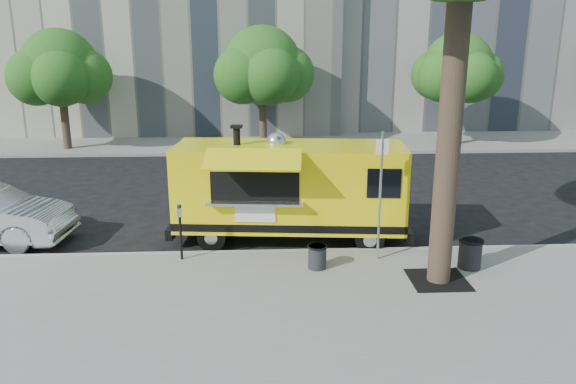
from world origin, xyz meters
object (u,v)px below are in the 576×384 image
far_tree_c (458,68)px  food_truck (288,188)px  far_tree_b (262,66)px  sign_post (380,188)px  far_tree_a (59,68)px  parking_meter (180,225)px  trash_bin_right (470,253)px  trash_bin_left (317,256)px

far_tree_c → food_truck: 15.03m
far_tree_b → far_tree_c: (9.00, -0.30, -0.12)m
food_truck → sign_post: bearing=-35.7°
far_tree_a → parking_meter: far_tree_a is taller
far_tree_a → sign_post: far_tree_a is taller
sign_post → far_tree_a: bearing=129.8°
far_tree_a → sign_post: (11.55, -13.85, -1.93)m
sign_post → trash_bin_right: 2.45m
far_tree_a → trash_bin_left: size_ratio=10.05×
trash_bin_left → trash_bin_right: trash_bin_right is taller
parking_meter → trash_bin_right: (6.50, -0.81, -0.48)m
far_tree_a → far_tree_b: size_ratio=0.97×
far_tree_b → sign_post: 14.61m
far_tree_b → trash_bin_right: (4.50, -14.86, -3.33)m
parking_meter → far_tree_c: bearing=51.3°
far_tree_b → far_tree_c: 9.01m
parking_meter → trash_bin_right: size_ratio=2.02×
parking_meter → food_truck: bearing=30.7°
far_tree_c → far_tree_b: bearing=178.1°
sign_post → food_truck: (-1.99, 1.72, -0.44)m
far_tree_c → trash_bin_right: far_tree_c is taller
far_tree_c → far_tree_a: bearing=-179.7°
far_tree_a → food_truck: bearing=-51.7°
far_tree_c → sign_post: far_tree_c is taller
parking_meter → trash_bin_left: parking_meter is taller
far_tree_a → far_tree_b: 9.01m
sign_post → parking_meter: 4.64m
food_truck → trash_bin_left: (0.53, -2.19, -0.97)m
far_tree_b → trash_bin_left: (1.09, -14.72, -3.40)m
parking_meter → trash_bin_right: parking_meter is taller
trash_bin_left → far_tree_c: bearing=61.3°
sign_post → trash_bin_right: sign_post is taller
far_tree_a → trash_bin_right: size_ratio=8.12×
far_tree_a → food_truck: (9.56, -12.13, -2.37)m
far_tree_b → food_truck: far_tree_b is taller
food_truck → trash_bin_right: 4.67m
far_tree_c → food_truck: far_tree_c is taller
sign_post → trash_bin_left: sign_post is taller
trash_bin_left → sign_post: bearing=17.8°
far_tree_c → sign_post: 15.48m
sign_post → parking_meter: size_ratio=2.25×
far_tree_a → far_tree_c: (18.00, 0.10, -0.06)m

